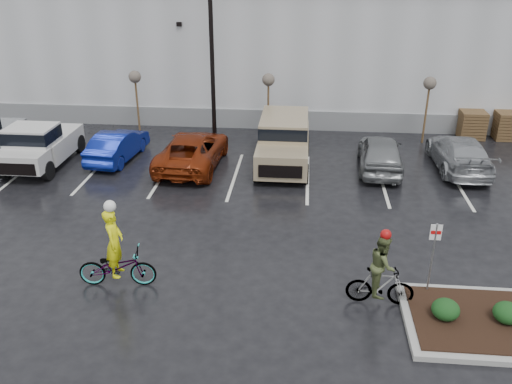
# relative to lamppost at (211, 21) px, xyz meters

# --- Properties ---
(ground) EXTENTS (120.00, 120.00, 0.00)m
(ground) POSITION_rel_lamppost_xyz_m (4.00, -12.00, -5.69)
(ground) COLOR black
(ground) RESTS_ON ground
(warehouse) EXTENTS (60.50, 15.50, 7.20)m
(warehouse) POSITION_rel_lamppost_xyz_m (4.00, 9.99, -2.04)
(warehouse) COLOR #AFB2B4
(warehouse) RESTS_ON ground
(wooded_ridge) EXTENTS (80.00, 25.00, 6.00)m
(wooded_ridge) POSITION_rel_lamppost_xyz_m (4.00, 33.00, -2.69)
(wooded_ridge) COLOR #25441C
(wooded_ridge) RESTS_ON ground
(lamppost) EXTENTS (0.50, 1.00, 9.22)m
(lamppost) POSITION_rel_lamppost_xyz_m (0.00, 0.00, 0.00)
(lamppost) COLOR black
(lamppost) RESTS_ON ground
(sapling_west) EXTENTS (0.60, 0.60, 3.20)m
(sapling_west) POSITION_rel_lamppost_xyz_m (-4.00, 1.00, -2.96)
(sapling_west) COLOR #44311B
(sapling_west) RESTS_ON ground
(sapling_mid) EXTENTS (0.60, 0.60, 3.20)m
(sapling_mid) POSITION_rel_lamppost_xyz_m (2.50, 1.00, -2.96)
(sapling_mid) COLOR #44311B
(sapling_mid) RESTS_ON ground
(sapling_east) EXTENTS (0.60, 0.60, 3.20)m
(sapling_east) POSITION_rel_lamppost_xyz_m (10.00, 1.00, -2.96)
(sapling_east) COLOR #44311B
(sapling_east) RESTS_ON ground
(pallet_stack_a) EXTENTS (1.20, 1.20, 1.35)m
(pallet_stack_a) POSITION_rel_lamppost_xyz_m (12.50, 2.00, -5.01)
(pallet_stack_a) COLOR #44311B
(pallet_stack_a) RESTS_ON ground
(pallet_stack_b) EXTENTS (1.20, 1.20, 1.35)m
(pallet_stack_b) POSITION_rel_lamppost_xyz_m (14.20, 2.00, -5.01)
(pallet_stack_b) COLOR #44311B
(pallet_stack_b) RESTS_ON ground
(shrub_a) EXTENTS (0.70, 0.70, 0.52)m
(shrub_a) POSITION_rel_lamppost_xyz_m (8.00, -13.00, -5.27)
(shrub_a) COLOR #123515
(shrub_a) RESTS_ON curb_island
(shrub_b) EXTENTS (0.70, 0.70, 0.52)m
(shrub_b) POSITION_rel_lamppost_xyz_m (9.50, -13.00, -5.27)
(shrub_b) COLOR #123515
(shrub_b) RESTS_ON curb_island
(fire_lane_sign) EXTENTS (0.30, 0.05, 2.20)m
(fire_lane_sign) POSITION_rel_lamppost_xyz_m (7.80, -11.80, -4.28)
(fire_lane_sign) COLOR gray
(fire_lane_sign) RESTS_ON ground
(pickup_white) EXTENTS (2.10, 5.20, 1.96)m
(pickup_white) POSITION_rel_lamppost_xyz_m (-6.92, -3.30, -4.71)
(pickup_white) COLOR beige
(pickup_white) RESTS_ON ground
(car_blue) EXTENTS (1.83, 4.16, 1.33)m
(car_blue) POSITION_rel_lamppost_xyz_m (-3.91, -2.57, -5.02)
(car_blue) COLOR navy
(car_blue) RESTS_ON ground
(car_red) EXTENTS (2.65, 5.30, 1.44)m
(car_red) POSITION_rel_lamppost_xyz_m (-0.45, -3.04, -4.96)
(car_red) COLOR maroon
(car_red) RESTS_ON ground
(suv_tan) EXTENTS (2.20, 5.10, 2.06)m
(suv_tan) POSITION_rel_lamppost_xyz_m (3.43, -2.64, -4.66)
(suv_tan) COLOR gray
(suv_tan) RESTS_ON ground
(car_grey) EXTENTS (2.02, 4.50, 1.50)m
(car_grey) POSITION_rel_lamppost_xyz_m (7.53, -2.66, -4.93)
(car_grey) COLOR slate
(car_grey) RESTS_ON ground
(car_far_silver) EXTENTS (2.06, 4.92, 1.42)m
(car_far_silver) POSITION_rel_lamppost_xyz_m (10.86, -2.29, -4.98)
(car_far_silver) COLOR #9DA1A4
(car_far_silver) RESTS_ON ground
(cyclist_hivis) EXTENTS (2.22, 0.94, 2.62)m
(cyclist_hivis) POSITION_rel_lamppost_xyz_m (-0.75, -12.09, -4.89)
(cyclist_hivis) COLOR #3F3F44
(cyclist_hivis) RESTS_ON ground
(cyclist_olive) EXTENTS (1.74, 0.84, 2.23)m
(cyclist_olive) POSITION_rel_lamppost_xyz_m (6.44, -12.30, -4.87)
(cyclist_olive) COLOR #3F3F44
(cyclist_olive) RESTS_ON ground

